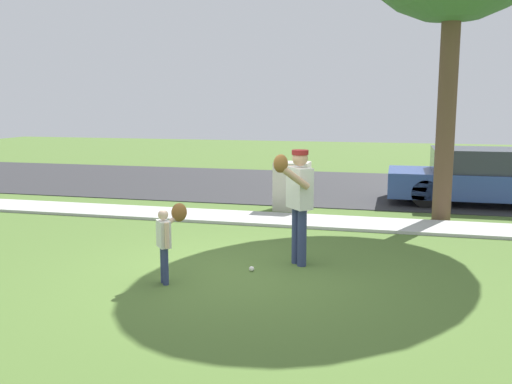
% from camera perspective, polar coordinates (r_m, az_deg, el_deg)
% --- Properties ---
extents(ground_plane, '(48.00, 48.00, 0.00)m').
position_cam_1_polar(ground_plane, '(11.47, 3.48, -3.12)').
color(ground_plane, '#4C6B2D').
extents(sidewalk_strip, '(36.00, 1.20, 0.06)m').
position_cam_1_polar(sidewalk_strip, '(11.56, 3.58, -2.87)').
color(sidewalk_strip, '#B2B2AD').
rests_on(sidewalk_strip, ground).
extents(road_surface, '(36.00, 6.80, 0.02)m').
position_cam_1_polar(road_surface, '(16.43, 6.80, 0.59)').
color(road_surface, '#2D2D30').
rests_on(road_surface, ground).
extents(person_adult, '(0.54, 0.87, 1.74)m').
position_cam_1_polar(person_adult, '(8.30, 4.28, -0.22)').
color(person_adult, navy).
rests_on(person_adult, ground).
extents(person_child, '(0.37, 0.56, 1.07)m').
position_cam_1_polar(person_child, '(7.65, -8.95, -4.15)').
color(person_child, navy).
rests_on(person_child, ground).
extents(baseball, '(0.07, 0.07, 0.07)m').
position_cam_1_polar(baseball, '(8.21, -0.45, -7.83)').
color(baseball, white).
rests_on(baseball, ground).
extents(utility_cabinet, '(0.78, 0.61, 1.10)m').
position_cam_1_polar(utility_cabinet, '(12.71, 3.70, 0.60)').
color(utility_cabinet, beige).
rests_on(utility_cabinet, ground).
extents(parked_wagon_blue, '(4.50, 1.80, 1.33)m').
position_cam_1_polar(parked_wagon_blue, '(14.41, 22.34, 1.39)').
color(parked_wagon_blue, '#2D478C').
rests_on(parked_wagon_blue, road_surface).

